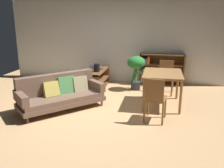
% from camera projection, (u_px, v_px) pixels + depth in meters
% --- Properties ---
extents(ground_plane, '(8.16, 8.16, 0.00)m').
position_uv_depth(ground_plane, '(92.00, 110.00, 5.27)').
color(ground_plane, tan).
extents(back_wall_panel, '(6.80, 0.10, 2.70)m').
position_uv_depth(back_wall_panel, '(114.00, 39.00, 7.46)').
color(back_wall_panel, silver).
rests_on(back_wall_panel, ground_plane).
extents(fabric_couch, '(1.82, 1.85, 0.77)m').
position_uv_depth(fabric_couch, '(61.00, 93.00, 5.30)').
color(fabric_couch, brown).
rests_on(fabric_couch, ground_plane).
extents(media_console, '(0.37, 1.32, 0.54)m').
position_uv_depth(media_console, '(98.00, 79.00, 6.89)').
color(media_console, brown).
rests_on(media_console, ground_plane).
extents(open_laptop, '(0.41, 0.32, 0.09)m').
position_uv_depth(open_laptop, '(97.00, 68.00, 7.00)').
color(open_laptop, '#333338').
rests_on(open_laptop, media_console).
extents(desk_speaker, '(0.17, 0.17, 0.22)m').
position_uv_depth(desk_speaker, '(97.00, 68.00, 6.60)').
color(desk_speaker, black).
rests_on(desk_speaker, media_console).
extents(potted_floor_plant, '(0.53, 0.51, 0.96)m').
position_uv_depth(potted_floor_plant, '(136.00, 66.00, 6.65)').
color(potted_floor_plant, '#333338').
rests_on(potted_floor_plant, ground_plane).
extents(dining_table, '(0.87, 1.13, 0.77)m').
position_uv_depth(dining_table, '(163.00, 76.00, 5.44)').
color(dining_table, olive).
rests_on(dining_table, ground_plane).
extents(dining_chair_near, '(0.45, 0.48, 0.89)m').
position_uv_depth(dining_chair_near, '(155.00, 97.00, 4.56)').
color(dining_chair_near, brown).
rests_on(dining_chair_near, ground_plane).
extents(dining_chair_far, '(0.46, 0.49, 0.88)m').
position_uv_depth(dining_chair_far, '(166.00, 75.00, 6.38)').
color(dining_chair_far, brown).
rests_on(dining_chair_far, ground_plane).
extents(bookshelf, '(1.33, 0.30, 0.94)m').
position_uv_depth(bookshelf, '(159.00, 69.00, 7.26)').
color(bookshelf, brown).
rests_on(bookshelf, ground_plane).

